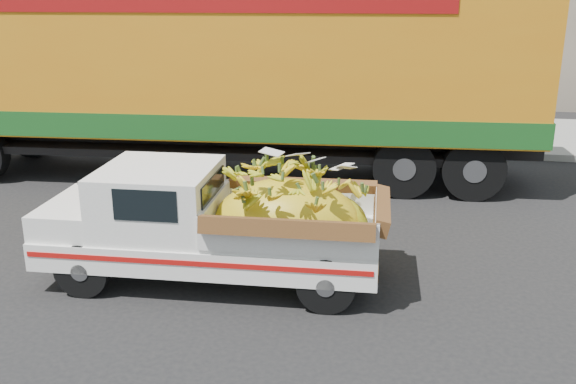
# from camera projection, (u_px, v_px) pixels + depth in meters

# --- Properties ---
(ground) EXTENTS (100.00, 100.00, 0.00)m
(ground) POSITION_uv_depth(u_px,v_px,m) (92.00, 282.00, 8.15)
(ground) COLOR black
(ground) RESTS_ON ground
(curb) EXTENTS (60.00, 0.25, 0.15)m
(curb) POSITION_uv_depth(u_px,v_px,m) (242.00, 143.00, 15.14)
(curb) COLOR gray
(curb) RESTS_ON ground
(sidewalk) EXTENTS (60.00, 4.00, 0.14)m
(sidewalk) POSITION_uv_depth(u_px,v_px,m) (261.00, 125.00, 17.10)
(sidewalk) COLOR gray
(sidewalk) RESTS_ON ground
(building_left) EXTENTS (18.00, 6.00, 5.00)m
(building_left) POSITION_uv_depth(u_px,v_px,m) (83.00, 18.00, 23.30)
(building_left) COLOR gray
(building_left) RESTS_ON ground
(pickup_truck) EXTENTS (4.26, 1.74, 1.47)m
(pickup_truck) POSITION_uv_depth(u_px,v_px,m) (236.00, 223.00, 7.96)
(pickup_truck) COLOR black
(pickup_truck) RESTS_ON ground
(semi_trailer) EXTENTS (12.04, 3.33, 3.80)m
(semi_trailer) POSITION_uv_depth(u_px,v_px,m) (221.00, 68.00, 12.17)
(semi_trailer) COLOR black
(semi_trailer) RESTS_ON ground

